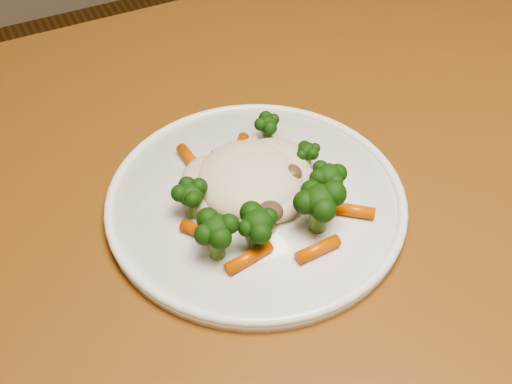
% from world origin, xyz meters
% --- Properties ---
extents(dining_table, '(1.21, 0.81, 0.75)m').
position_xyz_m(dining_table, '(-0.20, -0.32, 0.65)').
color(dining_table, brown).
rests_on(dining_table, ground).
extents(plate, '(0.30, 0.30, 0.01)m').
position_xyz_m(plate, '(-0.18, -0.34, 0.76)').
color(plate, white).
rests_on(plate, dining_table).
extents(meal, '(0.18, 0.19, 0.05)m').
position_xyz_m(meal, '(-0.18, -0.35, 0.78)').
color(meal, beige).
rests_on(meal, plate).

